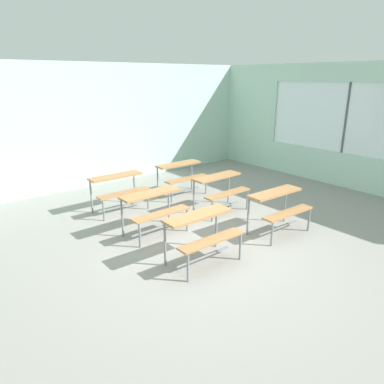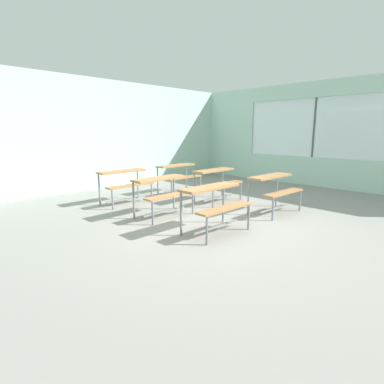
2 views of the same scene
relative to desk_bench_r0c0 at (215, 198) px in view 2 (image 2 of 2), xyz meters
name	(u,v)px [view 2 (image 2 of 2)]	position (x,y,z in m)	size (l,w,h in m)	color
ground	(213,226)	(0.29, 0.29, -0.59)	(10.00, 9.00, 0.05)	gray
wall_back	(88,135)	(0.29, 4.79, 0.94)	(10.00, 0.12, 3.00)	silver
wall_right	(336,137)	(5.29, 0.15, 0.88)	(0.12, 9.00, 3.00)	silver
desk_bench_r0c0	(215,198)	(0.00, 0.00, 0.00)	(1.11, 0.61, 0.74)	#A87547
desk_bench_r0c1	(275,185)	(1.74, -0.04, 0.00)	(1.12, 0.63, 0.74)	#A87547
desk_bench_r1c0	(163,187)	(0.01, 1.31, 0.00)	(1.11, 0.61, 0.74)	#A87547
desk_bench_r1c1	(217,178)	(1.67, 1.37, 0.00)	(1.11, 0.60, 0.74)	#A87547
desk_bench_r2c0	(125,179)	(0.07, 2.71, 0.00)	(1.11, 0.60, 0.74)	#A87547
desk_bench_r2c1	(179,172)	(1.70, 2.72, 0.00)	(1.11, 0.61, 0.74)	#A87547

